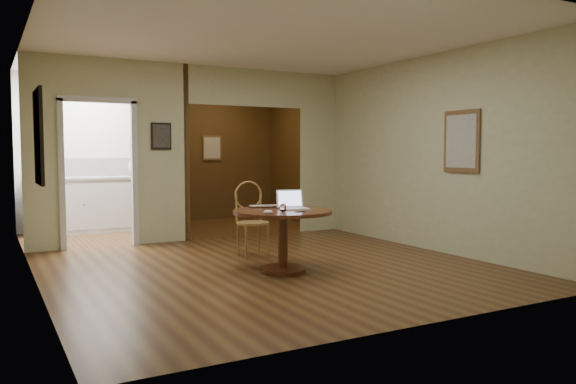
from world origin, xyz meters
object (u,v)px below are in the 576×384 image
dining_table (283,226)px  chair (251,215)px  closed_laptop (266,207)px  open_laptop (292,204)px

dining_table → chair: bearing=85.7°
dining_table → closed_laptop: (-0.05, 0.32, 0.20)m
chair → open_laptop: chair is taller
chair → dining_table: bearing=-90.5°
dining_table → closed_laptop: size_ratio=3.11×
chair → open_laptop: size_ratio=2.80×
open_laptop → closed_laptop: 0.34m
chair → open_laptop: 1.00m
closed_laptop → chair: bearing=91.1°
chair → closed_laptop: chair is taller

